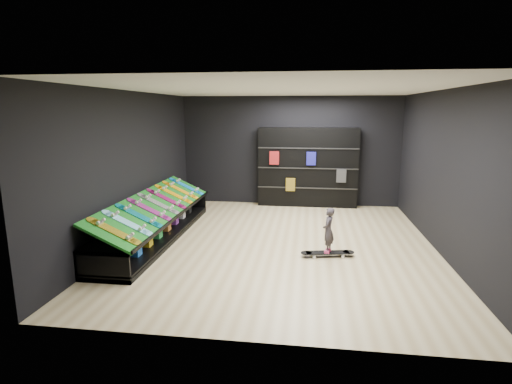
# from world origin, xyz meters

# --- Properties ---
(floor) EXTENTS (6.00, 7.00, 0.01)m
(floor) POSITION_xyz_m (0.00, 0.00, 0.00)
(floor) COLOR #CBBA89
(floor) RESTS_ON ground
(ceiling) EXTENTS (6.00, 7.00, 0.01)m
(ceiling) POSITION_xyz_m (0.00, 0.00, 3.00)
(ceiling) COLOR white
(ceiling) RESTS_ON ground
(wall_back) EXTENTS (6.00, 0.02, 3.00)m
(wall_back) POSITION_xyz_m (0.00, 3.50, 1.50)
(wall_back) COLOR black
(wall_back) RESTS_ON ground
(wall_front) EXTENTS (6.00, 0.02, 3.00)m
(wall_front) POSITION_xyz_m (0.00, -3.50, 1.50)
(wall_front) COLOR black
(wall_front) RESTS_ON ground
(wall_left) EXTENTS (0.02, 7.00, 3.00)m
(wall_left) POSITION_xyz_m (-3.00, 0.00, 1.50)
(wall_left) COLOR black
(wall_left) RESTS_ON ground
(wall_right) EXTENTS (0.02, 7.00, 3.00)m
(wall_right) POSITION_xyz_m (3.00, 0.00, 1.50)
(wall_right) COLOR black
(wall_right) RESTS_ON ground
(display_rack) EXTENTS (0.90, 4.50, 0.50)m
(display_rack) POSITION_xyz_m (-2.55, 0.00, 0.25)
(display_rack) COLOR black
(display_rack) RESTS_ON ground
(turf_ramp) EXTENTS (0.92, 4.50, 0.46)m
(turf_ramp) POSITION_xyz_m (-2.50, 0.00, 0.71)
(turf_ramp) COLOR #0D5411
(turf_ramp) RESTS_ON display_rack
(back_shelving) EXTENTS (2.70, 0.31, 2.16)m
(back_shelving) POSITION_xyz_m (0.51, 3.32, 1.08)
(back_shelving) COLOR black
(back_shelving) RESTS_ON ground
(floor_skateboard) EXTENTS (1.00, 0.40, 0.09)m
(floor_skateboard) POSITION_xyz_m (0.92, -0.61, 0.05)
(floor_skateboard) COLOR black
(floor_skateboard) RESTS_ON ground
(child) EXTENTS (0.17, 0.21, 0.50)m
(child) POSITION_xyz_m (0.92, -0.61, 0.34)
(child) COLOR black
(child) RESTS_ON floor_skateboard
(display_board_0) EXTENTS (0.93, 0.22, 0.50)m
(display_board_0) POSITION_xyz_m (-2.49, -1.90, 0.74)
(display_board_0) COLOR yellow
(display_board_0) RESTS_ON turf_ramp
(display_board_1) EXTENTS (0.93, 0.22, 0.50)m
(display_board_1) POSITION_xyz_m (-2.49, -1.42, 0.74)
(display_board_1) COLOR #0CB2E5
(display_board_1) RESTS_ON turf_ramp
(display_board_2) EXTENTS (0.93, 0.22, 0.50)m
(display_board_2) POSITION_xyz_m (-2.49, -0.95, 0.74)
(display_board_2) COLOR #0C8C99
(display_board_2) RESTS_ON turf_ramp
(display_board_3) EXTENTS (0.93, 0.22, 0.50)m
(display_board_3) POSITION_xyz_m (-2.49, -0.48, 0.74)
(display_board_3) COLOR #2626BF
(display_board_3) RESTS_ON turf_ramp
(display_board_4) EXTENTS (0.93, 0.22, 0.50)m
(display_board_4) POSITION_xyz_m (-2.49, 0.00, 0.74)
(display_board_4) COLOR black
(display_board_4) RESTS_ON turf_ramp
(display_board_5) EXTENTS (0.93, 0.22, 0.50)m
(display_board_5) POSITION_xyz_m (-2.49, 0.48, 0.74)
(display_board_5) COLOR #E5198C
(display_board_5) RESTS_ON turf_ramp
(display_board_6) EXTENTS (0.93, 0.22, 0.50)m
(display_board_6) POSITION_xyz_m (-2.49, 0.95, 0.74)
(display_board_6) COLOR yellow
(display_board_6) RESTS_ON turf_ramp
(display_board_7) EXTENTS (0.93, 0.22, 0.50)m
(display_board_7) POSITION_xyz_m (-2.49, 1.42, 0.74)
(display_board_7) COLOR orange
(display_board_7) RESTS_ON turf_ramp
(display_board_8) EXTENTS (0.93, 0.22, 0.50)m
(display_board_8) POSITION_xyz_m (-2.49, 1.90, 0.74)
(display_board_8) COLOR blue
(display_board_8) RESTS_ON turf_ramp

